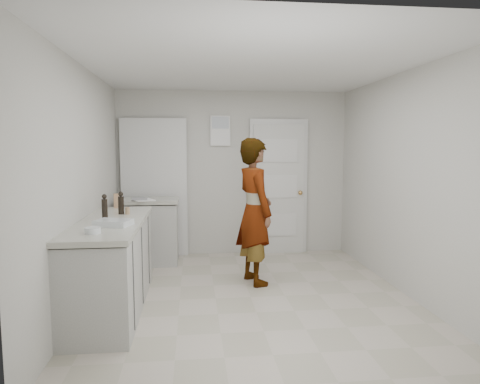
{
  "coord_description": "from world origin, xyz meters",
  "views": [
    {
      "loc": [
        -0.62,
        -4.55,
        1.66
      ],
      "look_at": [
        -0.07,
        0.4,
        1.13
      ],
      "focal_mm": 32.0,
      "sensor_mm": 36.0,
      "label": 1
    }
  ],
  "objects": [
    {
      "name": "ground",
      "position": [
        0.0,
        0.0,
        0.0
      ],
      "size": [
        4.0,
        4.0,
        0.0
      ],
      "primitive_type": "plane",
      "color": "#AEA892",
      "rests_on": "ground"
    },
    {
      "name": "room_shell",
      "position": [
        -0.17,
        1.95,
        1.02
      ],
      "size": [
        4.0,
        4.0,
        4.0
      ],
      "color": "#B8B6AD",
      "rests_on": "ground"
    },
    {
      "name": "main_counter",
      "position": [
        -1.45,
        -0.2,
        0.43
      ],
      "size": [
        0.64,
        1.96,
        0.93
      ],
      "color": "beige",
      "rests_on": "ground"
    },
    {
      "name": "side_counter",
      "position": [
        -1.25,
        1.55,
        0.43
      ],
      "size": [
        0.84,
        0.61,
        0.93
      ],
      "color": "beige",
      "rests_on": "ground"
    },
    {
      "name": "person",
      "position": [
        0.12,
        0.52,
        0.88
      ],
      "size": [
        0.59,
        0.74,
        1.76
      ],
      "primitive_type": "imported",
      "rotation": [
        0.0,
        0.0,
        1.86
      ],
      "color": "silver",
      "rests_on": "ground"
    },
    {
      "name": "cake_mix_box",
      "position": [
        -1.52,
        0.68,
        1.01
      ],
      "size": [
        0.11,
        0.07,
        0.17
      ],
      "primitive_type": "cube",
      "rotation": [
        0.0,
        0.0,
        0.21
      ],
      "color": "#99704C",
      "rests_on": "main_counter"
    },
    {
      "name": "spice_jar",
      "position": [
        -1.34,
        0.18,
        0.96
      ],
      "size": [
        0.05,
        0.05,
        0.08
      ],
      "primitive_type": "cylinder",
      "color": "tan",
      "rests_on": "main_counter"
    },
    {
      "name": "oil_cruet_a",
      "position": [
        -1.41,
        0.2,
        1.04
      ],
      "size": [
        0.06,
        0.06,
        0.25
      ],
      "color": "black",
      "rests_on": "main_counter"
    },
    {
      "name": "oil_cruet_b",
      "position": [
        -1.51,
        -0.16,
        1.05
      ],
      "size": [
        0.06,
        0.06,
        0.26
      ],
      "color": "black",
      "rests_on": "main_counter"
    },
    {
      "name": "baking_dish",
      "position": [
        -1.36,
        -0.5,
        0.95
      ],
      "size": [
        0.37,
        0.31,
        0.06
      ],
      "rotation": [
        0.0,
        0.0,
        -0.31
      ],
      "color": "silver",
      "rests_on": "main_counter"
    },
    {
      "name": "egg_bowl",
      "position": [
        -1.47,
        -0.85,
        0.95
      ],
      "size": [
        0.14,
        0.14,
        0.05
      ],
      "color": "silver",
      "rests_on": "main_counter"
    },
    {
      "name": "papers",
      "position": [
        -1.3,
        1.41,
        0.93
      ],
      "size": [
        0.36,
        0.39,
        0.01
      ],
      "primitive_type": "cube",
      "rotation": [
        0.0,
        0.0,
        0.44
      ],
      "color": "white",
      "rests_on": "side_counter"
    }
  ]
}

